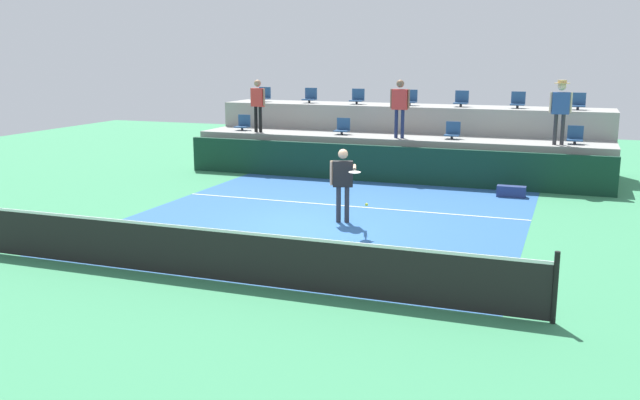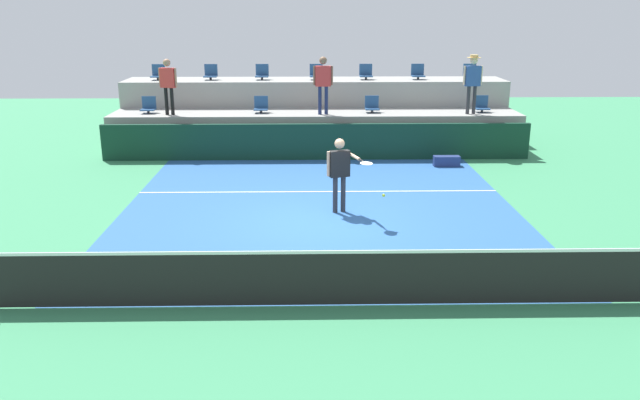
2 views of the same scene
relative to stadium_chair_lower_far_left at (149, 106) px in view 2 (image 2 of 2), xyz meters
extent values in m
plane|color=#388456|center=(5.31, -7.23, -1.46)|extent=(40.00, 40.00, 0.00)
cube|color=#285693|center=(5.31, -6.23, -1.46)|extent=(9.00, 10.00, 0.01)
cube|color=white|center=(5.31, -4.83, -1.46)|extent=(9.00, 0.06, 0.00)
cube|color=black|center=(5.31, -11.23, -1.01)|extent=(10.40, 0.01, 0.87)
cube|color=white|center=(5.31, -11.23, -0.57)|extent=(10.40, 0.02, 0.05)
cube|color=#0F3323|center=(5.31, -1.23, -0.91)|extent=(13.00, 0.16, 1.10)
cube|color=gray|center=(5.31, 0.07, -0.84)|extent=(13.00, 1.80, 1.25)
cube|color=gray|center=(5.31, 1.87, -0.41)|extent=(13.00, 1.80, 2.10)
cylinder|color=#2D2D33|center=(0.00, -0.08, -0.16)|extent=(0.08, 0.08, 0.10)
cube|color=navy|center=(0.00, -0.08, -0.09)|extent=(0.44, 0.40, 0.04)
cube|color=navy|center=(0.00, 0.10, 0.12)|extent=(0.44, 0.04, 0.38)
cylinder|color=#2D2D33|center=(3.56, -0.08, -0.16)|extent=(0.08, 0.08, 0.10)
cube|color=navy|center=(3.56, -0.08, -0.09)|extent=(0.44, 0.40, 0.04)
cube|color=navy|center=(3.56, 0.10, 0.12)|extent=(0.44, 0.04, 0.38)
cylinder|color=#2D2D33|center=(7.10, -0.08, -0.16)|extent=(0.08, 0.08, 0.10)
cube|color=navy|center=(7.10, -0.08, -0.09)|extent=(0.44, 0.40, 0.04)
cube|color=navy|center=(7.10, 0.10, 0.12)|extent=(0.44, 0.04, 0.38)
cylinder|color=#2D2D33|center=(10.62, -0.08, -0.16)|extent=(0.08, 0.08, 0.10)
cube|color=navy|center=(10.62, -0.08, -0.09)|extent=(0.44, 0.40, 0.04)
cube|color=navy|center=(10.62, 0.10, 0.12)|extent=(0.44, 0.04, 0.38)
cylinder|color=#2D2D33|center=(-0.04, 1.72, 0.69)|extent=(0.08, 0.08, 0.10)
cube|color=navy|center=(-0.04, 1.72, 0.76)|extent=(0.44, 0.40, 0.04)
cube|color=navy|center=(-0.04, 1.90, 0.97)|extent=(0.44, 0.04, 0.38)
cylinder|color=#2D2D33|center=(1.75, 1.72, 0.69)|extent=(0.08, 0.08, 0.10)
cube|color=navy|center=(1.75, 1.72, 0.76)|extent=(0.44, 0.40, 0.04)
cube|color=navy|center=(1.75, 1.90, 0.97)|extent=(0.44, 0.04, 0.38)
cylinder|color=#2D2D33|center=(3.50, 1.72, 0.69)|extent=(0.08, 0.08, 0.10)
cube|color=navy|center=(3.50, 1.72, 0.76)|extent=(0.44, 0.40, 0.04)
cube|color=navy|center=(3.50, 1.90, 0.97)|extent=(0.44, 0.04, 0.38)
cylinder|color=#2D2D33|center=(5.35, 1.72, 0.69)|extent=(0.08, 0.08, 0.10)
cube|color=navy|center=(5.35, 1.72, 0.76)|extent=(0.44, 0.40, 0.04)
cube|color=navy|center=(5.35, 1.90, 0.97)|extent=(0.44, 0.04, 0.38)
cylinder|color=#2D2D33|center=(7.05, 1.72, 0.69)|extent=(0.08, 0.08, 0.10)
cube|color=navy|center=(7.05, 1.72, 0.76)|extent=(0.44, 0.40, 0.04)
cube|color=navy|center=(7.05, 1.90, 0.97)|extent=(0.44, 0.04, 0.38)
cylinder|color=#2D2D33|center=(8.84, 1.72, 0.69)|extent=(0.08, 0.08, 0.10)
cube|color=navy|center=(8.84, 1.72, 0.76)|extent=(0.44, 0.40, 0.04)
cube|color=navy|center=(8.84, 1.90, 0.97)|extent=(0.44, 0.04, 0.38)
cylinder|color=#2D2D33|center=(10.63, 1.72, 0.69)|extent=(0.08, 0.08, 0.10)
cube|color=navy|center=(10.63, 1.72, 0.76)|extent=(0.44, 0.40, 0.04)
cube|color=navy|center=(10.63, 1.90, 0.97)|extent=(0.44, 0.04, 0.38)
cylinder|color=#2D2D33|center=(5.65, -6.53, -1.05)|extent=(0.14, 0.14, 0.83)
cylinder|color=#2D2D33|center=(5.84, -6.47, -1.05)|extent=(0.14, 0.14, 0.83)
cube|color=black|center=(5.74, -6.50, -0.33)|extent=(0.49, 0.31, 0.59)
sphere|color=tan|center=(5.74, -6.50, 0.12)|extent=(0.28, 0.28, 0.23)
cylinder|color=tan|center=(5.50, -6.58, -0.32)|extent=(0.09, 0.09, 0.56)
cylinder|color=tan|center=(6.07, -6.67, -0.14)|extent=(0.23, 0.52, 0.07)
cylinder|color=black|center=(6.18, -7.02, -0.14)|extent=(0.11, 0.26, 0.04)
ellipsoid|color=silver|center=(6.27, -7.28, -0.14)|extent=(0.35, 0.38, 0.03)
cylinder|color=black|center=(0.65, -0.36, 0.21)|extent=(0.13, 0.13, 0.84)
cylinder|color=black|center=(0.84, -0.41, 0.21)|extent=(0.13, 0.13, 0.84)
cube|color=red|center=(0.75, -0.38, 0.93)|extent=(0.49, 0.28, 0.60)
sphere|color=#A87A5B|center=(0.75, -0.38, 1.39)|extent=(0.28, 0.28, 0.23)
cylinder|color=#A87A5B|center=(0.49, -0.32, 0.95)|extent=(0.08, 0.08, 0.56)
cylinder|color=#A87A5B|center=(1.00, -0.45, 0.95)|extent=(0.08, 0.08, 0.56)
cylinder|color=navy|center=(5.43, -0.38, 0.22)|extent=(0.11, 0.11, 0.87)
cylinder|color=navy|center=(5.63, -0.39, 0.22)|extent=(0.11, 0.11, 0.87)
cube|color=red|center=(5.53, -0.38, 0.97)|extent=(0.48, 0.19, 0.62)
sphere|color=#846047|center=(5.53, -0.38, 1.44)|extent=(0.24, 0.24, 0.24)
cylinder|color=#846047|center=(5.26, -0.38, 0.99)|extent=(0.07, 0.07, 0.58)
cylinder|color=#846047|center=(5.80, -0.39, 0.99)|extent=(0.07, 0.07, 0.58)
cylinder|color=#2D2D33|center=(10.08, -0.39, 0.22)|extent=(0.12, 0.12, 0.87)
cylinder|color=#2D2D33|center=(10.27, -0.37, 0.22)|extent=(0.12, 0.12, 0.87)
cube|color=#2D4C8C|center=(10.18, -0.38, 0.96)|extent=(0.49, 0.23, 0.62)
sphere|color=beige|center=(10.18, -0.38, 1.44)|extent=(0.26, 0.26, 0.24)
cylinder|color=beige|center=(9.91, -0.41, 0.98)|extent=(0.08, 0.08, 0.58)
cylinder|color=beige|center=(10.44, -0.36, 0.98)|extent=(0.08, 0.08, 0.58)
cylinder|color=tan|center=(10.18, -0.38, 1.52)|extent=(0.47, 0.47, 0.01)
cylinder|color=tan|center=(10.18, -0.38, 1.57)|extent=(0.27, 0.27, 0.09)
sphere|color=#CCE033|center=(6.62, -7.55, -0.77)|extent=(0.07, 0.07, 0.07)
cube|color=navy|center=(9.11, -2.17, -1.31)|extent=(0.76, 0.28, 0.30)
camera|label=1|loc=(10.62, -21.19, 2.33)|focal=38.91mm
camera|label=2|loc=(5.04, -20.20, 2.97)|focal=35.62mm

